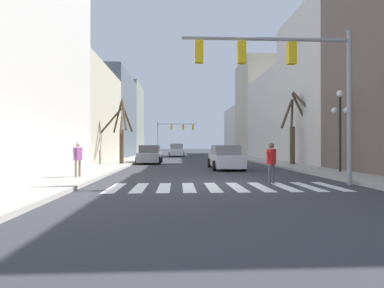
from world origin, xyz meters
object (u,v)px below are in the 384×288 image
(street_lamp_right_corner, at_px, (340,114))
(pedestrian_near_right_corner, at_px, (271,159))
(car_parked_right_far, at_px, (225,158))
(traffic_signal_far, at_px, (173,130))
(car_driving_away_lane, at_px, (150,155))
(street_tree_left_mid, at_px, (121,132))
(traffic_signal_near, at_px, (287,69))
(pedestrian_on_right_sidewalk, at_px, (78,156))
(street_tree_left_near, at_px, (296,128))
(car_parked_right_mid, at_px, (177,150))

(street_lamp_right_corner, height_order, pedestrian_near_right_corner, street_lamp_right_corner)
(car_parked_right_far, height_order, pedestrian_near_right_corner, pedestrian_near_right_corner)
(traffic_signal_far, bearing_deg, car_driving_away_lane, -93.86)
(pedestrian_near_right_corner, relative_size, street_tree_left_mid, 0.33)
(traffic_signal_near, bearing_deg, street_lamp_right_corner, 43.24)
(traffic_signal_near, relative_size, pedestrian_on_right_sidewalk, 4.33)
(street_lamp_right_corner, bearing_deg, car_parked_right_far, 144.83)
(traffic_signal_near, bearing_deg, street_tree_left_near, 66.48)
(traffic_signal_near, distance_m, pedestrian_near_right_corner, 3.62)
(car_parked_right_mid, height_order, street_tree_left_near, street_tree_left_near)
(pedestrian_on_right_sidewalk, bearing_deg, street_tree_left_near, 140.95)
(traffic_signal_near, bearing_deg, car_parked_right_far, 97.90)
(street_lamp_right_corner, relative_size, car_driving_away_lane, 0.98)
(traffic_signal_near, relative_size, street_tree_left_mid, 1.34)
(pedestrian_near_right_corner, height_order, street_tree_left_near, street_tree_left_near)
(car_parked_right_far, distance_m, street_tree_left_mid, 8.58)
(street_tree_left_mid, bearing_deg, pedestrian_on_right_sidewalk, -90.75)
(pedestrian_on_right_sidewalk, xyz_separation_m, street_tree_left_near, (13.36, 8.41, 1.76))
(street_lamp_right_corner, xyz_separation_m, car_parked_right_mid, (-8.84, 27.13, -2.41))
(car_parked_right_far, height_order, street_tree_left_mid, street_tree_left_mid)
(traffic_signal_far, xyz_separation_m, pedestrian_on_right_sidewalk, (-3.75, -36.86, -3.09))
(street_lamp_right_corner, height_order, car_parked_right_far, street_lamp_right_corner)
(car_parked_right_far, relative_size, street_tree_left_mid, 0.94)
(car_parked_right_mid, relative_size, pedestrian_near_right_corner, 2.94)
(pedestrian_on_right_sidewalk, bearing_deg, traffic_signal_far, -167.05)
(pedestrian_near_right_corner, height_order, street_tree_left_mid, street_tree_left_mid)
(car_parked_right_mid, xyz_separation_m, street_tree_left_near, (8.98, -20.75, 1.99))
(car_driving_away_lane, bearing_deg, pedestrian_near_right_corner, -156.22)
(street_tree_left_mid, bearing_deg, pedestrian_near_right_corner, -54.39)
(car_parked_right_mid, distance_m, pedestrian_near_right_corner, 31.08)
(traffic_signal_near, relative_size, pedestrian_near_right_corner, 4.04)
(car_driving_away_lane, bearing_deg, traffic_signal_near, -155.30)
(car_parked_right_mid, distance_m, pedestrian_on_right_sidewalk, 29.49)
(traffic_signal_far, relative_size, pedestrian_near_right_corner, 4.03)
(street_lamp_right_corner, height_order, car_parked_right_mid, street_lamp_right_corner)
(car_driving_away_lane, relative_size, pedestrian_near_right_corner, 2.70)
(pedestrian_on_right_sidewalk, bearing_deg, street_lamp_right_corner, 117.49)
(street_lamp_right_corner, distance_m, pedestrian_near_right_corner, 6.58)
(car_parked_right_far, distance_m, car_parked_right_mid, 23.43)
(street_tree_left_near, bearing_deg, street_tree_left_mid, 174.46)
(street_lamp_right_corner, xyz_separation_m, car_driving_away_lane, (-11.12, 10.30, -2.51))
(car_parked_right_mid, bearing_deg, traffic_signal_near, 7.97)
(car_parked_right_mid, bearing_deg, pedestrian_near_right_corner, 7.20)
(street_lamp_right_corner, bearing_deg, car_driving_away_lane, 137.18)
(street_lamp_right_corner, bearing_deg, car_parked_right_mid, 108.04)
(street_lamp_right_corner, xyz_separation_m, pedestrian_near_right_corner, (-4.94, -3.71, -2.26))
(street_tree_left_mid, distance_m, street_tree_left_near, 13.30)
(traffic_signal_near, height_order, pedestrian_on_right_sidewalk, traffic_signal_near)
(car_driving_away_lane, bearing_deg, car_parked_right_mid, -7.71)
(street_tree_left_mid, xyz_separation_m, street_tree_left_near, (13.23, -1.28, 0.27))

